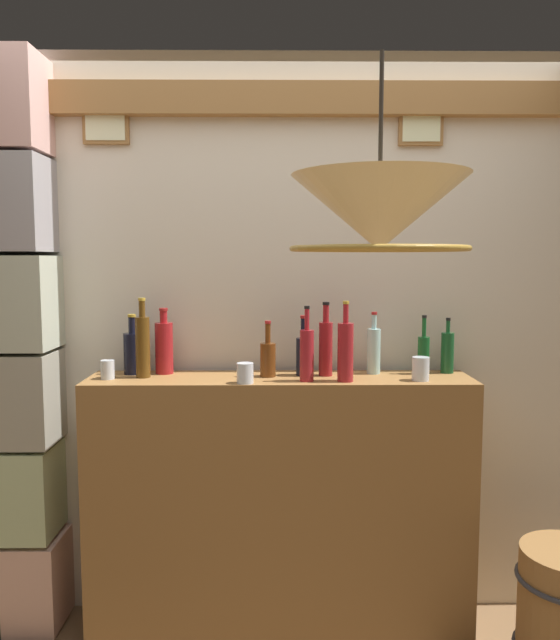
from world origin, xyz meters
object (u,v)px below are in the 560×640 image
(liquor_bottle_amaro, at_px, (133,352))
(liquor_bottle_bourbon, at_px, (307,354))
(glass_tumbler_rocks, at_px, (421,369))
(liquor_bottle_whiskey, at_px, (424,353))
(glass_tumbler_shot, at_px, (245,373))
(liquor_bottle_brandy, at_px, (268,358))
(liquor_bottle_vermouth, at_px, (164,347))
(liquor_bottle_rye, at_px, (374,350))
(liquor_bottle_scotch, at_px, (326,346))
(liquor_bottle_tequila, at_px, (304,354))
(pendant_lamp, at_px, (379,215))
(glass_tumbler_highball, at_px, (108,370))
(liquor_bottle_rum, at_px, (447,352))
(liquor_bottle_mezcal, at_px, (143,345))
(liquor_bottle_port, at_px, (345,351))

(liquor_bottle_amaro, relative_size, liquor_bottle_bourbon, 0.84)
(liquor_bottle_amaro, distance_m, glass_tumbler_rocks, 1.23)
(liquor_bottle_whiskey, xyz_separation_m, glass_tumbler_shot, (-0.77, -0.20, -0.05))
(liquor_bottle_whiskey, relative_size, liquor_bottle_bourbon, 0.83)
(liquor_bottle_brandy, bearing_deg, liquor_bottle_vermouth, 170.37)
(liquor_bottle_whiskey, bearing_deg, liquor_bottle_vermouth, 179.00)
(liquor_bottle_whiskey, bearing_deg, liquor_bottle_brandy, -175.17)
(liquor_bottle_whiskey, bearing_deg, liquor_bottle_rye, 177.33)
(liquor_bottle_scotch, bearing_deg, liquor_bottle_rye, 12.48)
(liquor_bottle_tequila, bearing_deg, pendant_lamp, -80.25)
(liquor_bottle_vermouth, distance_m, glass_tumbler_highball, 0.26)
(liquor_bottle_rum, height_order, glass_tumbler_shot, liquor_bottle_rum)
(liquor_bottle_rum, bearing_deg, liquor_bottle_brandy, -174.20)
(liquor_bottle_scotch, distance_m, glass_tumbler_rocks, 0.41)
(glass_tumbler_highball, height_order, glass_tumbler_shot, glass_tumbler_shot)
(liquor_bottle_vermouth, height_order, liquor_bottle_scotch, liquor_bottle_scotch)
(liquor_bottle_tequila, distance_m, liquor_bottle_whiskey, 0.53)
(liquor_bottle_mezcal, bearing_deg, glass_tumbler_rocks, -3.96)
(liquor_bottle_port, relative_size, glass_tumbler_rocks, 3.37)
(liquor_bottle_amaro, bearing_deg, liquor_bottle_tequila, -2.85)
(liquor_bottle_bourbon, relative_size, glass_tumbler_rocks, 3.17)
(liquor_bottle_bourbon, bearing_deg, pendant_lamp, -79.17)
(liquor_bottle_rum, xyz_separation_m, glass_tumbler_rocks, (-0.16, -0.17, -0.04))
(liquor_bottle_whiskey, xyz_separation_m, pendant_lamp, (-0.36, -0.96, 0.53))
(liquor_bottle_brandy, bearing_deg, glass_tumbler_shot, -122.70)
(liquor_bottle_rye, distance_m, glass_tumbler_highball, 1.14)
(pendant_lamp, bearing_deg, liquor_bottle_mezcal, 133.33)
(liquor_bottle_mezcal, height_order, pendant_lamp, pendant_lamp)
(glass_tumbler_shot, bearing_deg, liquor_bottle_bourbon, 9.33)
(liquor_bottle_vermouth, distance_m, liquor_bottle_brandy, 0.46)
(liquor_bottle_brandy, distance_m, glass_tumbler_highball, 0.67)
(liquor_bottle_port, bearing_deg, liquor_bottle_whiskey, 24.33)
(liquor_bottle_rum, height_order, pendant_lamp, pendant_lamp)
(liquor_bottle_bourbon, distance_m, glass_tumbler_rocks, 0.48)
(liquor_bottle_brandy, distance_m, liquor_bottle_amaro, 0.59)
(liquor_bottle_rye, height_order, glass_tumbler_highball, liquor_bottle_rye)
(glass_tumbler_highball, bearing_deg, liquor_bottle_vermouth, 29.94)
(glass_tumbler_highball, distance_m, pendant_lamp, 1.43)
(pendant_lamp, bearing_deg, liquor_bottle_scotch, 94.12)
(liquor_bottle_whiskey, height_order, liquor_bottle_bourbon, liquor_bottle_bourbon)
(liquor_bottle_mezcal, bearing_deg, liquor_bottle_tequila, 3.26)
(liquor_bottle_vermouth, bearing_deg, pendant_lamp, -51.94)
(liquor_bottle_mezcal, distance_m, liquor_bottle_scotch, 0.78)
(liquor_bottle_brandy, bearing_deg, liquor_bottle_rum, 5.80)
(liquor_bottle_scotch, height_order, liquor_bottle_tequila, liquor_bottle_scotch)
(liquor_bottle_scotch, height_order, liquor_bottle_bourbon, liquor_bottle_scotch)
(liquor_bottle_vermouth, height_order, glass_tumbler_rocks, liquor_bottle_vermouth)
(liquor_bottle_rye, height_order, liquor_bottle_tequila, liquor_bottle_rye)
(liquor_bottle_scotch, relative_size, glass_tumbler_highball, 3.99)
(liquor_bottle_scotch, xyz_separation_m, pendant_lamp, (0.07, -0.93, 0.49))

